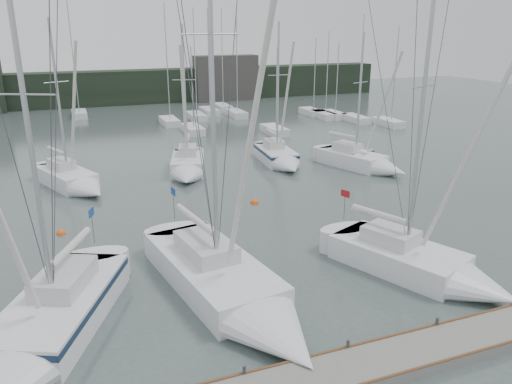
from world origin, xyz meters
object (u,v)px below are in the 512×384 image
(buoy_c, at_px, (61,234))
(sailboat_mid_c, at_px, (187,168))
(sailboat_mid_e, at_px, (367,163))
(sailboat_near_left, at_px, (37,338))
(sailboat_mid_d, at_px, (281,159))
(buoy_a, at_px, (173,233))
(sailboat_near_right, at_px, (434,270))
(sailboat_mid_b, at_px, (75,182))
(sailboat_near_center, at_px, (240,297))
(buoy_b, at_px, (254,203))

(buoy_c, bearing_deg, sailboat_mid_c, 42.43)
(sailboat_mid_e, xyz_separation_m, buoy_c, (-24.06, -5.19, -0.58))
(sailboat_near_left, height_order, sailboat_mid_d, sailboat_near_left)
(sailboat_mid_e, bearing_deg, sailboat_near_left, -166.04)
(sailboat_mid_e, relative_size, buoy_c, 22.15)
(sailboat_mid_c, bearing_deg, buoy_c, -122.00)
(sailboat_mid_e, distance_m, buoy_a, 19.43)
(sailboat_near_right, height_order, sailboat_mid_d, sailboat_near_right)
(sailboat_mid_b, height_order, sailboat_mid_e, sailboat_mid_b)
(sailboat_near_center, relative_size, sailboat_near_right, 1.25)
(sailboat_near_center, height_order, buoy_c, sailboat_near_center)
(sailboat_near_left, distance_m, buoy_a, 11.71)
(buoy_a, bearing_deg, sailboat_mid_b, 115.13)
(sailboat_near_left, distance_m, sailboat_mid_e, 30.05)
(sailboat_near_left, relative_size, buoy_a, 29.71)
(buoy_c, bearing_deg, sailboat_mid_b, 82.15)
(sailboat_mid_c, distance_m, sailboat_mid_d, 8.25)
(sailboat_mid_c, xyz_separation_m, sailboat_mid_d, (8.24, 0.22, -0.03))
(buoy_a, bearing_deg, buoy_c, 160.20)
(sailboat_mid_d, relative_size, buoy_a, 23.91)
(sailboat_near_right, distance_m, buoy_b, 13.86)
(buoy_b, bearing_deg, sailboat_near_right, -73.28)
(sailboat_mid_c, distance_m, buoy_a, 11.63)
(sailboat_mid_b, bearing_deg, sailboat_near_center, -96.97)
(sailboat_near_center, distance_m, sailboat_mid_e, 23.87)
(sailboat_near_left, height_order, buoy_a, sailboat_near_left)
(sailboat_near_right, height_order, sailboat_mid_c, sailboat_near_right)
(sailboat_near_right, height_order, sailboat_mid_e, sailboat_near_right)
(sailboat_mid_e, bearing_deg, sailboat_near_right, -133.58)
(sailboat_mid_b, bearing_deg, sailboat_mid_c, -19.95)
(sailboat_mid_e, height_order, buoy_a, sailboat_mid_e)
(sailboat_near_right, relative_size, sailboat_mid_b, 1.19)
(sailboat_mid_d, xyz_separation_m, sailboat_mid_e, (6.13, -3.88, -0.01))
(sailboat_near_right, distance_m, buoy_a, 14.47)
(sailboat_near_center, xyz_separation_m, buoy_c, (-6.97, 11.48, -0.62))
(sailboat_near_right, height_order, sailboat_mid_b, sailboat_near_right)
(sailboat_near_left, bearing_deg, buoy_b, 68.06)
(buoy_a, relative_size, buoy_b, 0.91)
(sailboat_mid_c, bearing_deg, buoy_a, -92.42)
(sailboat_mid_b, relative_size, sailboat_mid_c, 1.03)
(sailboat_near_center, relative_size, buoy_c, 35.62)
(sailboat_mid_c, bearing_deg, sailboat_mid_d, 17.08)
(sailboat_mid_c, bearing_deg, buoy_b, -55.70)
(sailboat_mid_b, xyz_separation_m, buoy_c, (-1.15, -8.34, -0.58))
(sailboat_near_center, xyz_separation_m, sailboat_mid_c, (2.71, 20.33, 0.00))
(sailboat_mid_c, bearing_deg, sailboat_mid_e, 1.29)
(buoy_c, bearing_deg, buoy_a, -19.80)
(sailboat_near_center, distance_m, sailboat_near_right, 9.44)
(sailboat_near_left, height_order, sailboat_mid_b, sailboat_near_left)
(sailboat_near_right, height_order, buoy_a, sailboat_near_right)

